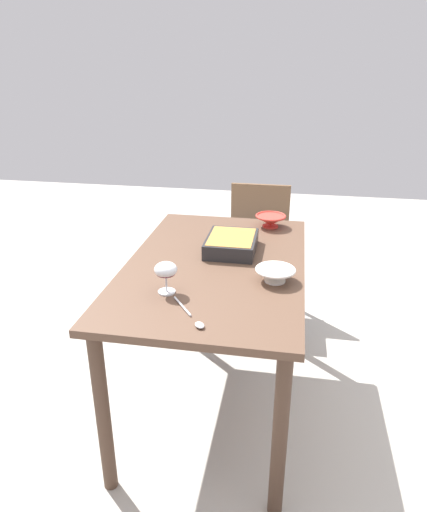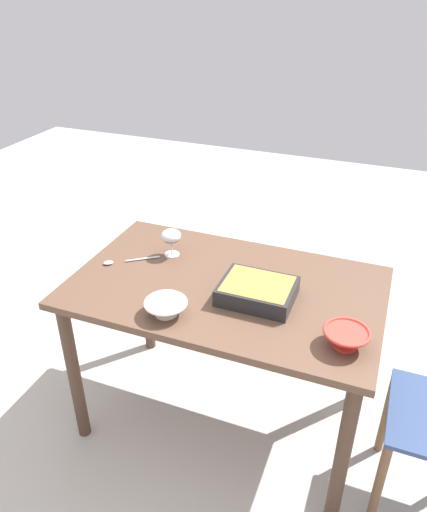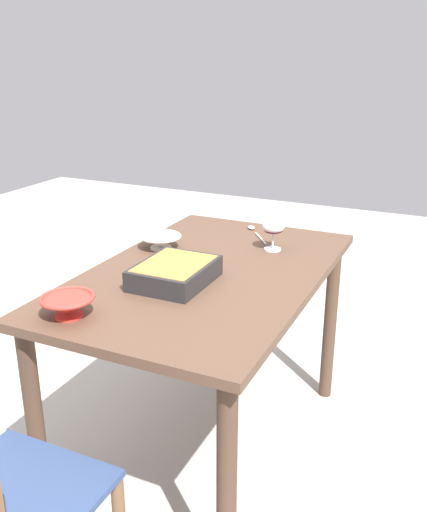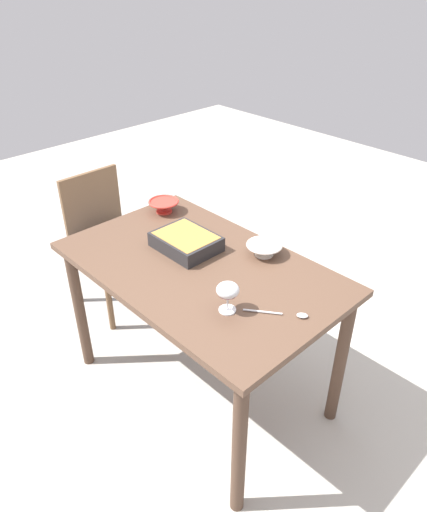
{
  "view_description": "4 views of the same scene",
  "coord_description": "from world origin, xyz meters",
  "px_view_note": "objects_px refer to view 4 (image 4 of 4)",
  "views": [
    {
      "loc": [
        -1.88,
        -0.33,
        1.63
      ],
      "look_at": [
        -0.06,
        -0.0,
        0.83
      ],
      "focal_mm": 32.78,
      "sensor_mm": 36.0,
      "label": 1
    },
    {
      "loc": [
        0.58,
        -1.61,
        1.91
      ],
      "look_at": [
        -0.09,
        0.1,
        0.84
      ],
      "focal_mm": 34.59,
      "sensor_mm": 36.0,
      "label": 2
    },
    {
      "loc": [
        1.73,
        0.83,
        1.52
      ],
      "look_at": [
        -0.04,
        0.01,
        0.82
      ],
      "focal_mm": 39.86,
      "sensor_mm": 36.0,
      "label": 3
    },
    {
      "loc": [
        -1.34,
        1.19,
        1.96
      ],
      "look_at": [
        -0.04,
        -0.05,
        0.82
      ],
      "focal_mm": 33.68,
      "sensor_mm": 36.0,
      "label": 4
    }
  ],
  "objects_px": {
    "casserole_dish": "(186,241)",
    "small_bowl": "(164,205)",
    "mixing_bowl": "(264,248)",
    "wine_glass": "(228,292)",
    "dining_table": "(200,284)",
    "chair": "(106,234)",
    "serving_spoon": "(288,314)"
  },
  "relations": [
    {
      "from": "chair",
      "to": "mixing_bowl",
      "type": "relative_size",
      "value": 5.15
    },
    {
      "from": "wine_glass",
      "to": "mixing_bowl",
      "type": "distance_m",
      "value": 0.45
    },
    {
      "from": "dining_table",
      "to": "serving_spoon",
      "type": "height_order",
      "value": "serving_spoon"
    },
    {
      "from": "chair",
      "to": "casserole_dish",
      "type": "xyz_separation_m",
      "value": [
        -0.84,
        0.06,
        0.34
      ]
    },
    {
      "from": "wine_glass",
      "to": "small_bowl",
      "type": "relative_size",
      "value": 0.79
    },
    {
      "from": "small_bowl",
      "to": "casserole_dish",
      "type": "bearing_deg",
      "value": 156.35
    },
    {
      "from": "wine_glass",
      "to": "small_bowl",
      "type": "xyz_separation_m",
      "value": [
        0.83,
        -0.35,
        -0.05
      ]
    },
    {
      "from": "chair",
      "to": "small_bowl",
      "type": "xyz_separation_m",
      "value": [
        -0.48,
        -0.1,
        0.34
      ]
    },
    {
      "from": "chair",
      "to": "serving_spoon",
      "type": "bearing_deg",
      "value": 176.1
    },
    {
      "from": "mixing_bowl",
      "to": "serving_spoon",
      "type": "relative_size",
      "value": 0.78
    },
    {
      "from": "chair",
      "to": "small_bowl",
      "type": "relative_size",
      "value": 5.22
    },
    {
      "from": "casserole_dish",
      "to": "wine_glass",
      "type": "bearing_deg",
      "value": 157.76
    },
    {
      "from": "casserole_dish",
      "to": "serving_spoon",
      "type": "relative_size",
      "value": 1.36
    },
    {
      "from": "chair",
      "to": "casserole_dish",
      "type": "relative_size",
      "value": 2.95
    },
    {
      "from": "dining_table",
      "to": "wine_glass",
      "type": "height_order",
      "value": "wine_glass"
    },
    {
      "from": "dining_table",
      "to": "chair",
      "type": "distance_m",
      "value": 1.02
    },
    {
      "from": "small_bowl",
      "to": "serving_spoon",
      "type": "distance_m",
      "value": 1.04
    },
    {
      "from": "wine_glass",
      "to": "casserole_dish",
      "type": "distance_m",
      "value": 0.5
    },
    {
      "from": "chair",
      "to": "mixing_bowl",
      "type": "xyz_separation_m",
      "value": [
        -1.14,
        -0.16,
        0.33
      ]
    },
    {
      "from": "dining_table",
      "to": "small_bowl",
      "type": "xyz_separation_m",
      "value": [
        0.52,
        -0.21,
        0.14
      ]
    },
    {
      "from": "dining_table",
      "to": "chair",
      "type": "relative_size",
      "value": 1.5
    },
    {
      "from": "small_bowl",
      "to": "serving_spoon",
      "type": "relative_size",
      "value": 0.77
    },
    {
      "from": "wine_glass",
      "to": "small_bowl",
      "type": "bearing_deg",
      "value": -22.87
    },
    {
      "from": "dining_table",
      "to": "casserole_dish",
      "type": "height_order",
      "value": "casserole_dish"
    },
    {
      "from": "casserole_dish",
      "to": "small_bowl",
      "type": "relative_size",
      "value": 1.77
    },
    {
      "from": "wine_glass",
      "to": "chair",
      "type": "bearing_deg",
      "value": -10.78
    },
    {
      "from": "chair",
      "to": "wine_glass",
      "type": "bearing_deg",
      "value": 169.22
    },
    {
      "from": "casserole_dish",
      "to": "small_bowl",
      "type": "xyz_separation_m",
      "value": [
        0.37,
        -0.16,
        -0.0
      ]
    },
    {
      "from": "mixing_bowl",
      "to": "small_bowl",
      "type": "height_order",
      "value": "small_bowl"
    },
    {
      "from": "serving_spoon",
      "to": "small_bowl",
      "type": "bearing_deg",
      "value": -11.32
    },
    {
      "from": "chair",
      "to": "serving_spoon",
      "type": "relative_size",
      "value": 4.01
    },
    {
      "from": "small_bowl",
      "to": "mixing_bowl",
      "type": "bearing_deg",
      "value": -174.67
    }
  ]
}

